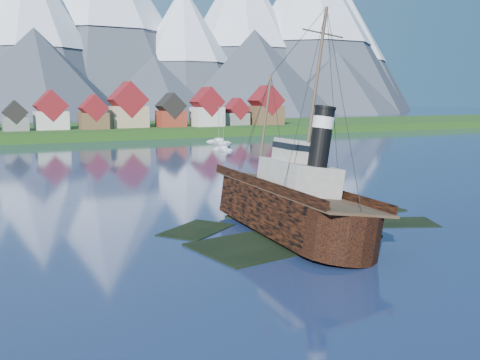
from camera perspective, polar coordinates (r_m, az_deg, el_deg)
name	(u,v)px	position (r m, az deg, el deg)	size (l,w,h in m)	color
ground	(299,233)	(55.86, 6.36, -5.63)	(1400.00, 1400.00, 0.00)	#1B294E
shoal	(302,230)	(58.64, 6.63, -5.30)	(31.71, 21.24, 1.14)	black
shore_bank	(51,135)	(217.43, -19.50, 4.54)	(600.00, 80.00, 3.20)	#204012
seawall	(69,142)	(179.97, -17.77, 3.87)	(600.00, 2.50, 2.00)	#3F3D38
tugboat_wreck	(277,201)	(56.71, 3.94, -2.27)	(7.00, 30.15, 23.89)	black
sailboat_d	(223,149)	(144.84, -1.79, 3.30)	(3.13, 7.49, 9.94)	silver
sailboat_e	(219,142)	(169.89, -2.27, 4.10)	(4.71, 10.61, 11.95)	silver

